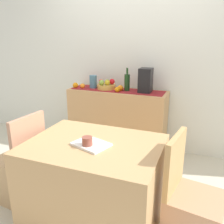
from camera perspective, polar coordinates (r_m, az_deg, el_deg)
name	(u,v)px	position (r m, az deg, el deg)	size (l,w,h in m)	color
ground_plane	(105,187)	(2.81, -1.75, -17.06)	(6.40, 6.40, 0.02)	beige
room_wall_rear	(137,53)	(3.44, 5.95, 13.50)	(6.40, 0.06, 2.70)	silver
sideboard_console	(117,121)	(3.44, 1.22, -2.01)	(1.35, 0.42, 0.87)	tan
table_runner	(117,90)	(3.32, 1.27, 5.16)	(1.27, 0.32, 0.01)	maroon
fruit_bowl	(106,87)	(3.37, -1.32, 5.95)	(0.25, 0.25, 0.06)	gold
apple_front	(101,82)	(3.39, -2.56, 7.12)	(0.07, 0.07, 0.07)	red
apple_left	(102,82)	(3.31, -2.46, 6.91)	(0.07, 0.07, 0.07)	#8AAF43
apple_right	(112,82)	(3.36, 0.00, 7.14)	(0.08, 0.08, 0.08)	red
apple_center	(107,82)	(3.31, -1.11, 6.92)	(0.07, 0.07, 0.07)	gold
apple_rear	(107,82)	(3.39, -1.11, 7.12)	(0.07, 0.07, 0.07)	#8AA440
wine_bottle	(127,82)	(3.25, 3.54, 6.96)	(0.07, 0.07, 0.31)	#193917
coffee_maker	(146,81)	(3.18, 7.86, 7.30)	(0.16, 0.18, 0.32)	black
ceramic_vase	(93,82)	(3.44, -4.43, 7.04)	(0.10, 0.10, 0.18)	teal
orange_loose_near_bowl	(75,85)	(3.49, -8.56, 6.20)	(0.08, 0.08, 0.08)	orange
orange_loose_far	(120,88)	(3.27, 1.96, 5.61)	(0.08, 0.08, 0.08)	orange
orange_loose_end	(83,86)	(3.46, -6.90, 6.09)	(0.07, 0.07, 0.07)	orange
orange_loose_mid	(117,90)	(3.20, 1.26, 5.28)	(0.07, 0.07, 0.07)	orange
dining_table	(95,182)	(2.20, -4.05, -16.08)	(1.10, 0.84, 0.74)	tan
open_book	(91,144)	(1.98, -4.90, -7.53)	(0.28, 0.21, 0.02)	white
coffee_cup	(87,142)	(1.94, -5.80, -7.03)	(0.08, 0.08, 0.09)	brown
chair_near_window	(21,174)	(2.66, -20.57, -13.49)	(0.44, 0.44, 0.90)	tan
chair_by_corner	(192,216)	(2.11, 18.15, -22.15)	(0.46, 0.46, 0.90)	tan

